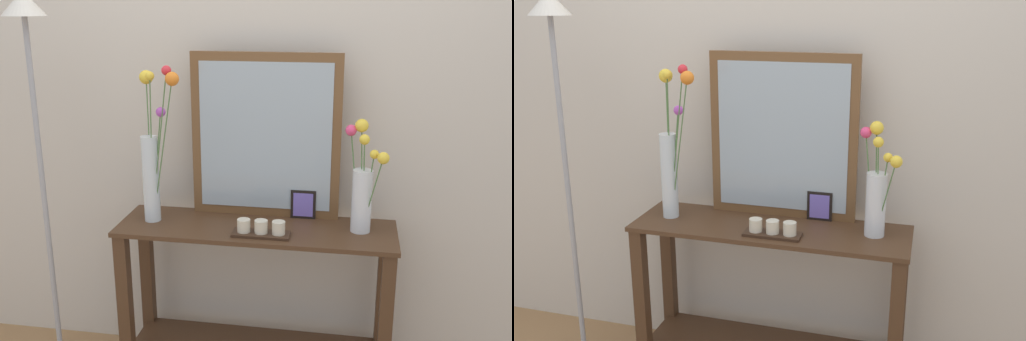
% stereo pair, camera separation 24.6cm
% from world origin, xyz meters
% --- Properties ---
extents(wall_back, '(6.40, 0.08, 2.70)m').
position_xyz_m(wall_back, '(0.00, 0.30, 1.35)').
color(wall_back, beige).
rests_on(wall_back, ground).
extents(console_table, '(1.21, 0.37, 0.79)m').
position_xyz_m(console_table, '(0.00, 0.00, 0.47)').
color(console_table, '#472D1C').
rests_on(console_table, ground).
extents(mirror_leaning, '(0.67, 0.03, 0.74)m').
position_xyz_m(mirror_leaning, '(0.02, 0.15, 1.16)').
color(mirror_leaning, brown).
rests_on(mirror_leaning, console_table).
extents(tall_vase_left, '(0.21, 0.18, 0.70)m').
position_xyz_m(tall_vase_left, '(-0.46, -0.01, 1.08)').
color(tall_vase_left, silver).
rests_on(tall_vase_left, console_table).
extents(vase_right, '(0.18, 0.14, 0.48)m').
position_xyz_m(vase_right, '(0.45, 0.03, 0.98)').
color(vase_right, silver).
rests_on(vase_right, console_table).
extents(candle_tray, '(0.24, 0.09, 0.07)m').
position_xyz_m(candle_tray, '(0.04, -0.09, 0.82)').
color(candle_tray, '#382316').
rests_on(candle_tray, console_table).
extents(picture_frame_small, '(0.11, 0.01, 0.13)m').
position_xyz_m(picture_frame_small, '(0.19, 0.14, 0.85)').
color(picture_frame_small, black).
rests_on(picture_frame_small, console_table).
extents(floor_lamp, '(0.24, 0.24, 1.78)m').
position_xyz_m(floor_lamp, '(-0.93, -0.10, 1.20)').
color(floor_lamp, '#9E9EA3').
rests_on(floor_lamp, ground).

